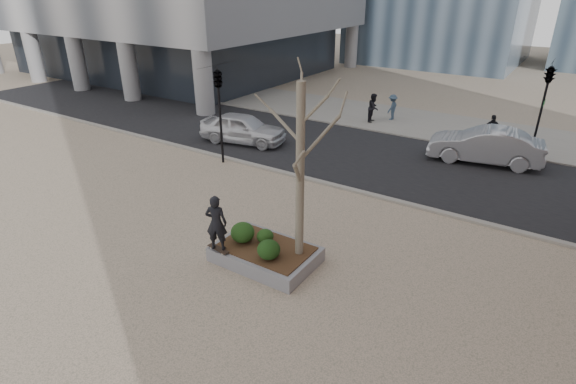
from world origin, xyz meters
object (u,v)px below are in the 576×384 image
Objects in this scene: planter at (266,254)px; skateboarder at (216,223)px; police_car at (243,128)px; skateboard at (218,249)px.

planter is 1.83m from skateboarder.
skateboarder is at bearing -141.34° from planter.
skateboarder is 11.25m from police_car.
skateboard is (-1.10, -0.88, 0.26)m from planter.
planter is at bearing 47.19° from skateboard.
planter is 1.73× the size of skateboarder.
skateboarder reaches higher than skateboard.
skateboard is 0.90m from skateboarder.
skateboarder is at bearing 98.53° from skateboard.
police_car reaches higher than skateboard.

